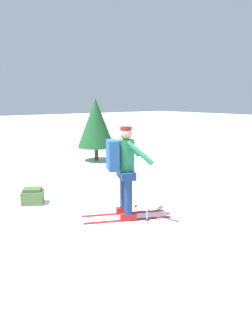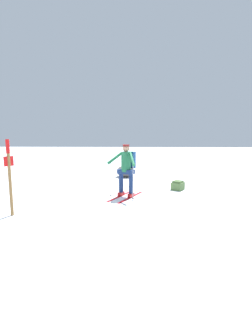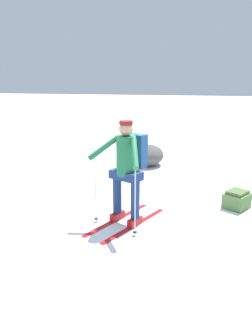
# 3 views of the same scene
# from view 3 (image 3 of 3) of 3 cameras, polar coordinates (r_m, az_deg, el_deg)

# --- Properties ---
(ground_plane) EXTENTS (80.00, 80.00, 0.00)m
(ground_plane) POSITION_cam_3_polar(r_m,az_deg,el_deg) (6.19, 0.01, -7.12)
(ground_plane) COLOR white
(skier) EXTENTS (1.71, 1.19, 1.73)m
(skier) POSITION_cam_3_polar(r_m,az_deg,el_deg) (5.33, 0.26, 0.50)
(skier) COLOR red
(skier) RESTS_ON ground_plane
(dropped_backpack) EXTENTS (0.58, 0.56, 0.34)m
(dropped_backpack) POSITION_cam_3_polar(r_m,az_deg,el_deg) (6.51, 18.73, -5.26)
(dropped_backpack) COLOR #4C6B38
(dropped_backpack) RESTS_ON ground_plane
(rock_boulder) EXTENTS (1.04, 0.88, 0.57)m
(rock_boulder) POSITION_cam_3_polar(r_m,az_deg,el_deg) (9.16, 3.80, 2.27)
(rock_boulder) COLOR #474442
(rock_boulder) RESTS_ON ground_plane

